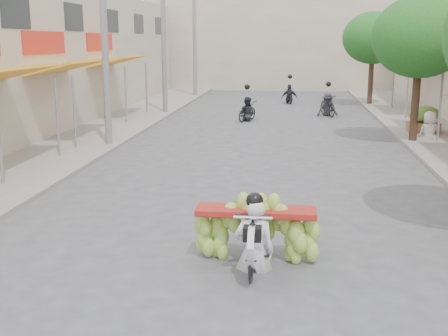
% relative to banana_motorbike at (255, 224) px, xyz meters
% --- Properties ---
extents(ground, '(120.00, 120.00, 0.00)m').
position_rel_banana_motorbike_xyz_m(ground, '(-0.42, -1.91, -0.74)').
color(ground, '#4F4F53').
rests_on(ground, ground).
extents(sidewalk_left, '(4.00, 60.00, 0.12)m').
position_rel_banana_motorbike_xyz_m(sidewalk_left, '(-7.42, 13.09, -0.68)').
color(sidewalk_left, gray).
rests_on(sidewalk_left, ground).
extents(far_building, '(20.00, 6.00, 7.00)m').
position_rel_banana_motorbike_xyz_m(far_building, '(-0.42, 36.09, 2.76)').
color(far_building, '#B6A68F').
rests_on(far_building, ground).
extents(utility_pole_mid, '(0.60, 0.24, 8.00)m').
position_rel_banana_motorbike_xyz_m(utility_pole_mid, '(-5.82, 10.09, 3.29)').
color(utility_pole_mid, slate).
rests_on(utility_pole_mid, ground).
extents(utility_pole_far, '(0.60, 0.24, 8.00)m').
position_rel_banana_motorbike_xyz_m(utility_pole_far, '(-5.82, 19.09, 3.29)').
color(utility_pole_far, slate).
rests_on(utility_pole_far, ground).
extents(utility_pole_back, '(0.60, 0.24, 8.00)m').
position_rel_banana_motorbike_xyz_m(utility_pole_back, '(-5.82, 28.09, 3.29)').
color(utility_pole_back, slate).
rests_on(utility_pole_back, ground).
extents(street_tree_mid, '(3.40, 3.40, 5.25)m').
position_rel_banana_motorbike_xyz_m(street_tree_mid, '(4.98, 12.09, 3.05)').
color(street_tree_mid, '#3A2719').
rests_on(street_tree_mid, ground).
extents(street_tree_far, '(3.40, 3.40, 5.25)m').
position_rel_banana_motorbike_xyz_m(street_tree_far, '(4.98, 24.09, 3.05)').
color(street_tree_far, '#3A2719').
rests_on(street_tree_far, ground).
extents(produce_crate_far, '(1.20, 0.88, 1.16)m').
position_rel_banana_motorbike_xyz_m(produce_crate_far, '(5.78, 14.09, -0.02)').
color(produce_crate_far, brown).
rests_on(produce_crate_far, ground).
extents(banana_motorbike, '(2.20, 1.93, 2.24)m').
position_rel_banana_motorbike_xyz_m(banana_motorbike, '(0.00, 0.00, 0.00)').
color(banana_motorbike, black).
rests_on(banana_motorbike, ground).
extents(pedestrian, '(1.00, 0.77, 1.80)m').
position_rel_banana_motorbike_xyz_m(pedestrian, '(5.88, 13.49, 0.28)').
color(pedestrian, white).
rests_on(pedestrian, ground).
extents(bg_motorbike_a, '(1.12, 1.72, 1.95)m').
position_rel_banana_motorbike_xyz_m(bg_motorbike_a, '(-1.50, 17.14, 0.01)').
color(bg_motorbike_a, black).
rests_on(bg_motorbike_a, ground).
extents(bg_motorbike_b, '(1.18, 1.95, 1.95)m').
position_rel_banana_motorbike_xyz_m(bg_motorbike_b, '(2.32, 19.26, 0.09)').
color(bg_motorbike_b, black).
rests_on(bg_motorbike_b, ground).
extents(bg_motorbike_c, '(1.02, 1.54, 1.95)m').
position_rel_banana_motorbike_xyz_m(bg_motorbike_c, '(0.42, 24.76, 0.09)').
color(bg_motorbike_c, black).
rests_on(bg_motorbike_c, ground).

